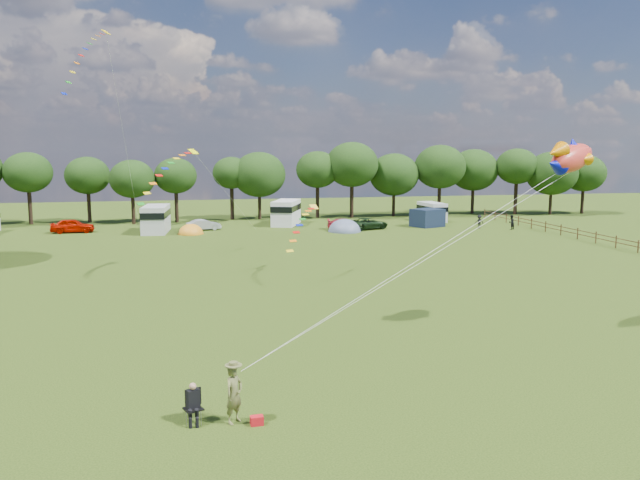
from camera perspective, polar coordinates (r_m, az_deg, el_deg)
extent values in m
plane|color=black|center=(29.79, 3.20, -9.83)|extent=(180.00, 180.00, 0.00)
cylinder|color=black|center=(85.59, -24.98, 2.73)|extent=(0.49, 0.49, 4.25)
ellipsoid|color=black|center=(85.34, -25.16, 5.62)|extent=(5.86, 5.86, 4.98)
cylinder|color=black|center=(84.91, -20.36, 2.83)|extent=(0.47, 0.47, 3.90)
ellipsoid|color=black|center=(84.66, -20.49, 5.55)|extent=(5.58, 5.58, 4.74)
cylinder|color=black|center=(81.24, -16.70, 2.65)|extent=(0.44, 0.44, 3.56)
ellipsoid|color=black|center=(80.98, -16.82, 5.37)|extent=(5.56, 5.56, 4.73)
cylinder|color=black|center=(81.91, -12.98, 2.97)|extent=(0.47, 0.47, 3.95)
ellipsoid|color=black|center=(81.65, -13.07, 5.75)|extent=(5.33, 5.33, 4.53)
cylinder|color=black|center=(83.84, -8.05, 3.35)|extent=(0.50, 0.50, 4.33)
ellipsoid|color=black|center=(83.60, -8.10, 6.10)|extent=(4.95, 4.95, 4.21)
cylinder|color=black|center=(83.74, -5.54, 3.03)|extent=(0.43, 0.43, 3.31)
ellipsoid|color=black|center=(83.46, -5.58, 5.97)|extent=(7.03, 7.03, 5.98)
cylinder|color=black|center=(85.16, -0.23, 3.51)|extent=(0.50, 0.50, 4.36)
ellipsoid|color=black|center=(84.90, -0.23, 6.46)|extent=(5.84, 5.84, 4.97)
cylinder|color=black|center=(85.34, 2.92, 3.58)|extent=(0.51, 0.51, 4.55)
ellipsoid|color=black|center=(85.08, 2.94, 6.91)|extent=(7.15, 7.15, 6.08)
cylinder|color=black|center=(87.85, 6.74, 3.23)|extent=(0.42, 0.42, 3.21)
ellipsoid|color=black|center=(87.59, 6.79, 5.96)|extent=(6.90, 6.90, 5.86)
cylinder|color=black|center=(89.47, 10.84, 3.54)|extent=(0.48, 0.48, 4.17)
ellipsoid|color=black|center=(89.22, 10.92, 6.59)|extent=(7.16, 7.16, 6.09)
cylinder|color=black|center=(93.69, 13.77, 3.50)|extent=(0.45, 0.45, 3.66)
ellipsoid|color=black|center=(93.44, 13.86, 6.23)|extent=(7.05, 7.05, 5.99)
cylinder|color=black|center=(93.92, 17.45, 3.67)|extent=(0.52, 0.52, 4.65)
ellipsoid|color=black|center=(93.70, 17.57, 6.44)|extent=(5.96, 5.96, 5.06)
cylinder|color=black|center=(95.26, 20.31, 3.15)|extent=(0.42, 0.42, 3.19)
ellipsoid|color=black|center=(95.01, 20.44, 5.73)|extent=(7.23, 7.23, 6.14)
cylinder|color=black|center=(98.54, 22.86, 3.27)|extent=(0.44, 0.44, 3.52)
ellipsoid|color=black|center=(98.31, 22.99, 5.64)|extent=(6.22, 6.22, 5.28)
cylinder|color=#472D19|center=(62.95, 27.08, -0.54)|extent=(0.12, 0.12, 1.20)
cylinder|color=#472D19|center=(65.28, 25.44, -0.15)|extent=(0.12, 0.12, 1.20)
cylinder|color=#472D19|center=(64.06, 26.27, -0.03)|extent=(0.08, 3.00, 0.08)
cylinder|color=#472D19|center=(64.12, 26.24, -0.38)|extent=(0.08, 3.00, 0.08)
cylinder|color=#472D19|center=(67.67, 23.91, 0.22)|extent=(0.12, 0.12, 1.20)
cylinder|color=#472D19|center=(66.42, 24.68, 0.34)|extent=(0.08, 3.00, 0.08)
cylinder|color=#472D19|center=(66.48, 24.66, 0.00)|extent=(0.08, 3.00, 0.08)
cylinder|color=#472D19|center=(70.10, 22.49, 0.55)|extent=(0.12, 0.12, 1.20)
cylinder|color=#472D19|center=(68.83, 23.21, 0.68)|extent=(0.08, 3.00, 0.08)
cylinder|color=#472D19|center=(68.88, 23.19, 0.35)|extent=(0.08, 3.00, 0.08)
cylinder|color=#472D19|center=(72.57, 21.17, 0.87)|extent=(0.12, 0.12, 1.20)
cylinder|color=#472D19|center=(71.29, 21.83, 0.99)|extent=(0.08, 3.00, 0.08)
cylinder|color=#472D19|center=(71.34, 21.81, 0.68)|extent=(0.08, 3.00, 0.08)
cylinder|color=#472D19|center=(75.09, 19.93, 1.16)|extent=(0.12, 0.12, 1.20)
cylinder|color=#472D19|center=(73.79, 20.55, 1.29)|extent=(0.08, 3.00, 0.08)
cylinder|color=#472D19|center=(73.83, 20.53, 0.98)|extent=(0.08, 3.00, 0.08)
cylinder|color=#472D19|center=(77.63, 18.77, 1.44)|extent=(0.12, 0.12, 1.20)
cylinder|color=#472D19|center=(76.32, 19.35, 1.56)|extent=(0.08, 3.00, 0.08)
cylinder|color=#472D19|center=(76.36, 19.34, 1.27)|extent=(0.08, 3.00, 0.08)
cylinder|color=#472D19|center=(80.21, 17.69, 1.69)|extent=(0.12, 0.12, 1.20)
cylinder|color=#472D19|center=(78.88, 18.23, 1.82)|extent=(0.08, 3.00, 0.08)
cylinder|color=#472D19|center=(78.92, 18.22, 1.53)|extent=(0.08, 3.00, 0.08)
cylinder|color=#472D19|center=(82.82, 16.67, 1.93)|extent=(0.12, 0.12, 1.20)
cylinder|color=#472D19|center=(81.48, 17.18, 2.06)|extent=(0.08, 3.00, 0.08)
cylinder|color=#472D19|center=(81.52, 17.17, 1.78)|extent=(0.08, 3.00, 0.08)
cylinder|color=#472D19|center=(85.45, 15.71, 2.16)|extent=(0.12, 0.12, 1.20)
cylinder|color=#472D19|center=(84.10, 16.19, 2.28)|extent=(0.08, 3.00, 0.08)
cylinder|color=#472D19|center=(84.14, 16.18, 2.01)|extent=(0.08, 3.00, 0.08)
cylinder|color=#472D19|center=(88.11, 14.82, 2.37)|extent=(0.12, 0.12, 1.20)
cylinder|color=#472D19|center=(86.74, 15.27, 2.49)|extent=(0.08, 3.00, 0.08)
cylinder|color=#472D19|center=(86.78, 15.26, 2.23)|extent=(0.08, 3.00, 0.08)
imported|color=#B91100|center=(75.10, -21.69, 1.22)|extent=(4.86, 2.15, 1.58)
imported|color=#969A9F|center=(73.19, -10.58, 1.37)|extent=(3.82, 2.23, 1.27)
imported|color=#A91E2A|center=(72.91, 2.33, 1.47)|extent=(4.35, 2.46, 1.23)
imported|color=black|center=(73.08, 4.42, 1.51)|extent=(5.44, 3.81, 1.36)
cube|color=silver|center=(72.48, -14.77, 1.86)|extent=(3.05, 6.20, 3.00)
cube|color=black|center=(72.42, -14.79, 2.34)|extent=(3.11, 6.32, 0.71)
cylinder|color=black|center=(70.74, -14.94, 0.83)|extent=(0.87, 0.38, 0.85)
cylinder|color=black|center=(74.46, -14.55, 1.20)|extent=(0.87, 0.38, 0.85)
cube|color=white|center=(77.25, -3.11, 2.52)|extent=(4.53, 6.59, 3.03)
cube|color=black|center=(77.19, -3.11, 2.97)|extent=(4.62, 6.72, 0.72)
cylinder|color=black|center=(75.51, -3.39, 1.55)|extent=(0.91, 0.59, 0.85)
cylinder|color=black|center=(79.23, -2.83, 1.87)|extent=(0.91, 0.59, 0.85)
cube|color=silver|center=(82.44, 10.20, 2.55)|extent=(2.43, 5.00, 2.43)
cube|color=black|center=(82.39, 10.21, 2.89)|extent=(2.48, 5.10, 0.58)
cylinder|color=black|center=(81.17, 10.66, 1.83)|extent=(0.70, 0.30, 0.68)
cylinder|color=black|center=(83.90, 9.72, 2.06)|extent=(0.70, 0.30, 0.68)
ellipsoid|color=orange|center=(70.26, -11.72, 0.55)|extent=(2.70, 3.11, 2.22)
cylinder|color=orange|center=(70.26, -11.72, 0.57)|extent=(2.84, 2.84, 0.08)
ellipsoid|color=slate|center=(70.98, 2.26, 0.80)|extent=(3.61, 4.15, 2.82)
cylinder|color=slate|center=(70.98, 2.26, 0.81)|extent=(3.79, 3.79, 0.08)
cube|color=#151F36|center=(76.52, 9.78, 2.02)|extent=(4.24, 3.91, 2.13)
imported|color=brown|center=(22.00, -7.87, -13.81)|extent=(0.87, 0.85, 2.02)
cylinder|color=#99999E|center=(22.25, -12.13, -15.77)|extent=(0.02, 0.02, 0.51)
cylinder|color=#99999E|center=(22.25, -10.82, -15.73)|extent=(0.02, 0.02, 0.51)
cylinder|color=#99999E|center=(22.69, -12.12, -15.27)|extent=(0.02, 0.02, 0.51)
cylinder|color=#99999E|center=(22.69, -10.85, -15.23)|extent=(0.02, 0.02, 0.51)
cube|color=black|center=(22.37, -11.50, -14.90)|extent=(0.74, 0.73, 0.06)
cube|color=black|center=(22.49, -11.53, -13.88)|extent=(0.55, 0.27, 0.61)
cube|color=black|center=(22.27, -11.53, -14.02)|extent=(0.49, 0.41, 0.64)
sphere|color=tan|center=(22.09, -11.56, -12.97)|extent=(0.24, 0.24, 0.24)
cube|color=red|center=(22.08, -5.80, -16.10)|extent=(0.45, 0.32, 0.31)
ellipsoid|color=red|center=(33.53, 22.03, 6.96)|extent=(3.58, 2.64, 1.95)
ellipsoid|color=#EAE000|center=(33.53, 22.02, 6.70)|extent=(2.24, 1.64, 1.07)
cone|color=#D87600|center=(32.25, 20.75, 7.54)|extent=(1.45, 1.30, 1.03)
cone|color=#050DC1|center=(32.26, 20.70, 6.45)|extent=(1.45, 1.30, 1.03)
cone|color=#050DC1|center=(33.62, 22.18, 8.03)|extent=(1.03, 1.10, 0.87)
sphere|color=white|center=(34.72, 22.49, 7.26)|extent=(0.33, 0.33, 0.33)
sphere|color=black|center=(34.82, 22.49, 7.26)|extent=(0.16, 0.16, 0.16)
cube|color=yellow|center=(57.69, -18.98, 17.53)|extent=(0.79, 0.84, 0.41)
cube|color=red|center=(57.20, -19.31, 17.37)|extent=(0.47, 0.66, 0.11)
cube|color=orange|center=(56.70, -19.65, 17.17)|extent=(0.46, 0.65, 0.13)
cube|color=yellow|center=(56.20, -19.99, 16.88)|extent=(0.46, 0.65, 0.14)
cube|color=#198C1E|center=(55.68, -20.32, 16.51)|extent=(0.46, 0.65, 0.15)
cube|color=#0C1EB2|center=(55.16, -20.66, 16.04)|extent=(0.45, 0.65, 0.16)
cube|color=red|center=(54.63, -21.00, 15.48)|extent=(0.45, 0.65, 0.17)
cube|color=orange|center=(54.10, -21.34, 14.83)|extent=(0.44, 0.64, 0.18)
cube|color=yellow|center=(53.57, -21.68, 14.08)|extent=(0.43, 0.64, 0.19)
cube|color=#198C1E|center=(53.04, -22.02, 13.23)|extent=(0.43, 0.64, 0.19)
cube|color=#0C1EB2|center=(52.52, -22.35, 12.28)|extent=(0.42, 0.64, 0.20)
cube|color=#FCFF04|center=(48.12, -11.51, 7.93)|extent=(0.87, 0.87, 0.41)
cube|color=red|center=(47.67, -11.99, 7.78)|extent=(0.59, 0.62, 0.11)
cube|color=orange|center=(47.22, -12.48, 7.59)|extent=(0.58, 0.61, 0.13)
cube|color=yellow|center=(46.78, -12.98, 7.29)|extent=(0.58, 0.61, 0.14)
cube|color=#198C1E|center=(46.35, -13.48, 6.88)|extent=(0.58, 0.61, 0.15)
cube|color=#0C1EB2|center=(45.92, -13.99, 6.37)|extent=(0.58, 0.61, 0.16)
cube|color=red|center=(45.50, -14.50, 5.75)|extent=(0.57, 0.60, 0.17)
cube|color=orange|center=(45.10, -15.02, 5.01)|extent=(0.57, 0.60, 0.18)
cube|color=yellow|center=(44.71, -15.54, 4.16)|extent=(0.56, 0.59, 0.19)
cube|color=#198C1E|center=(44.35, -16.06, 3.19)|extent=(0.56, 0.59, 0.19)
cube|color=yellow|center=(46.30, -0.55, 3.05)|extent=(0.69, 0.64, 0.34)
cube|color=red|center=(45.72, -0.81, 2.89)|extent=(0.55, 0.37, 0.10)
cube|color=orange|center=(45.14, -1.07, 2.68)|extent=(0.55, 0.37, 0.11)
cube|color=yellow|center=(44.58, -1.34, 2.36)|extent=(0.55, 0.36, 0.12)
cube|color=#198C1E|center=(44.02, -1.61, 1.93)|extent=(0.55, 0.36, 0.12)
cube|color=#0C1EB2|center=(43.48, -1.89, 1.38)|extent=(0.55, 0.36, 0.13)
cube|color=red|center=(42.95, -2.18, 0.71)|extent=(0.55, 0.35, 0.14)
cube|color=orange|center=(42.44, -2.47, -0.08)|extent=(0.54, 0.35, 0.15)
cube|color=yellow|center=(41.96, -2.77, -1.00)|extent=(0.54, 0.34, 0.16)
imported|color=black|center=(75.94, 17.09, 1.56)|extent=(0.97, 0.84, 1.70)
imported|color=black|center=(75.96, 14.35, 1.63)|extent=(1.09, 0.61, 1.61)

